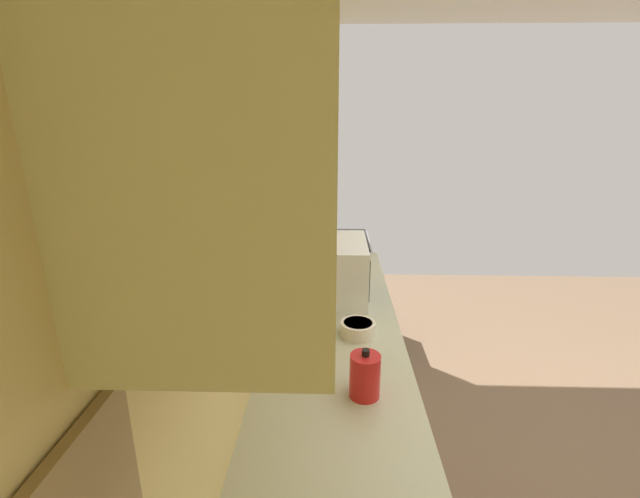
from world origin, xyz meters
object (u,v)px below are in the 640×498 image
(bowl, at_px, (358,328))
(kettle, at_px, (365,375))
(oven_range, at_px, (332,289))
(microwave, at_px, (331,269))

(bowl, distance_m, kettle, 0.46)
(bowl, bearing_deg, oven_range, 4.43)
(oven_range, relative_size, kettle, 5.63)
(oven_range, bearing_deg, microwave, 179.50)
(bowl, bearing_deg, kettle, 180.00)
(oven_range, xyz_separation_m, kettle, (-2.03, -0.12, 0.52))
(microwave, bearing_deg, bowl, -163.86)
(microwave, height_order, bowl, microwave)
(oven_range, distance_m, kettle, 2.10)
(oven_range, distance_m, microwave, 1.27)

